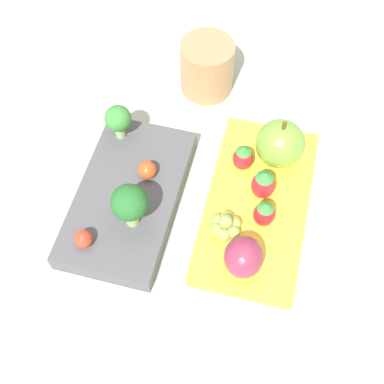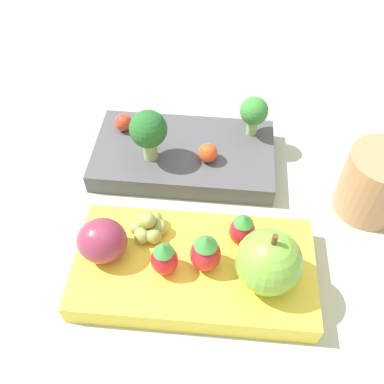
# 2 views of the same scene
# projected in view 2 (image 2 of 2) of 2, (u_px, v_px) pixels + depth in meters

# --- Properties ---
(ground_plane) EXTENTS (4.00, 4.00, 0.00)m
(ground_plane) POSITION_uv_depth(u_px,v_px,m) (199.00, 213.00, 0.47)
(ground_plane) COLOR #ADB7A3
(bento_box_savoury) EXTENTS (0.22, 0.14, 0.02)m
(bento_box_savoury) POSITION_uv_depth(u_px,v_px,m) (188.00, 155.00, 0.51)
(bento_box_savoury) COLOR #4C4C51
(bento_box_savoury) RESTS_ON ground_plane
(bento_box_fruit) EXTENTS (0.24, 0.14, 0.03)m
(bento_box_fruit) POSITION_uv_depth(u_px,v_px,m) (197.00, 269.00, 0.41)
(bento_box_fruit) COLOR yellow
(bento_box_fruit) RESTS_ON ground_plane
(broccoli_floret_0) EXTENTS (0.03, 0.03, 0.05)m
(broccoli_floret_0) POSITION_uv_depth(u_px,v_px,m) (258.00, 112.00, 0.50)
(broccoli_floret_0) COLOR #93B770
(broccoli_floret_0) RESTS_ON bento_box_savoury
(broccoli_floret_1) EXTENTS (0.04, 0.04, 0.06)m
(broccoli_floret_1) POSITION_uv_depth(u_px,v_px,m) (153.00, 131.00, 0.46)
(broccoli_floret_1) COLOR #93B770
(broccoli_floret_1) RESTS_ON bento_box_savoury
(cherry_tomato_0) EXTENTS (0.02, 0.02, 0.02)m
(cherry_tomato_0) POSITION_uv_depth(u_px,v_px,m) (212.00, 153.00, 0.48)
(cherry_tomato_0) COLOR #DB4C1E
(cherry_tomato_0) RESTS_ON bento_box_savoury
(cherry_tomato_1) EXTENTS (0.02, 0.02, 0.02)m
(cherry_tomato_1) POSITION_uv_depth(u_px,v_px,m) (127.00, 123.00, 0.52)
(cherry_tomato_1) COLOR red
(cherry_tomato_1) RESTS_ON bento_box_savoury
(apple) EXTENTS (0.06, 0.06, 0.07)m
(apple) POSITION_uv_depth(u_px,v_px,m) (274.00, 262.00, 0.37)
(apple) COLOR #70A838
(apple) RESTS_ON bento_box_fruit
(strawberry_0) EXTENTS (0.03, 0.03, 0.04)m
(strawberry_0) POSITION_uv_depth(u_px,v_px,m) (169.00, 259.00, 0.38)
(strawberry_0) COLOR red
(strawberry_0) RESTS_ON bento_box_fruit
(strawberry_1) EXTENTS (0.03, 0.03, 0.04)m
(strawberry_1) POSITION_uv_depth(u_px,v_px,m) (211.00, 253.00, 0.39)
(strawberry_1) COLOR red
(strawberry_1) RESTS_ON bento_box_fruit
(strawberry_2) EXTENTS (0.02, 0.02, 0.04)m
(strawberry_2) POSITION_uv_depth(u_px,v_px,m) (247.00, 230.00, 0.41)
(strawberry_2) COLOR red
(strawberry_2) RESTS_ON bento_box_fruit
(plum) EXTENTS (0.05, 0.04, 0.04)m
(plum) POSITION_uv_depth(u_px,v_px,m) (107.00, 241.00, 0.39)
(plum) COLOR #892D47
(plum) RESTS_ON bento_box_fruit
(grape_cluster) EXTENTS (0.04, 0.04, 0.03)m
(grape_cluster) POSITION_uv_depth(u_px,v_px,m) (153.00, 227.00, 0.42)
(grape_cluster) COLOR #8EA84C
(grape_cluster) RESTS_ON bento_box_fruit
(drinking_cup) EXTENTS (0.07, 0.07, 0.08)m
(drinking_cup) POSITION_uv_depth(u_px,v_px,m) (380.00, 183.00, 0.45)
(drinking_cup) COLOR tan
(drinking_cup) RESTS_ON ground_plane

